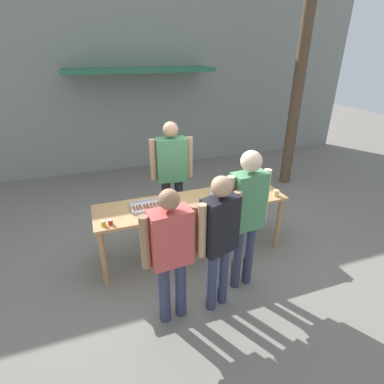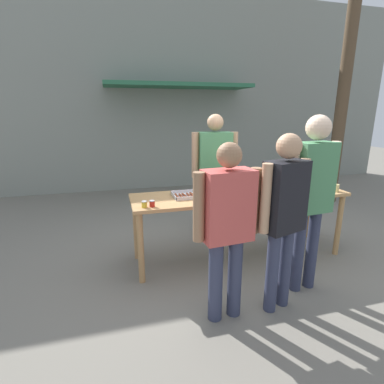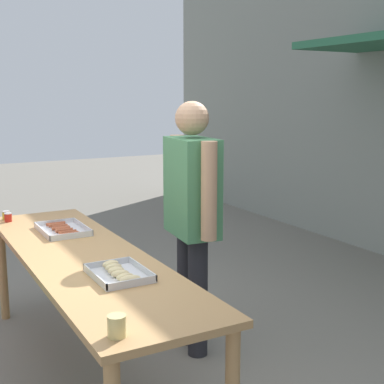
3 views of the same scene
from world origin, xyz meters
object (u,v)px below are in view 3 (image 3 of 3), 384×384
(food_tray_sausages, at_px, (63,230))
(food_tray_buns, at_px, (119,273))
(person_server_behind_table, at_px, (192,207))
(condiment_jar_mustard, at_px, (6,215))
(beer_cup, at_px, (117,326))
(condiment_jar_ketchup, at_px, (8,217))

(food_tray_sausages, height_order, food_tray_buns, food_tray_buns)
(food_tray_sausages, bearing_deg, food_tray_buns, 0.02)
(food_tray_buns, distance_m, person_server_behind_table, 0.99)
(condiment_jar_mustard, bearing_deg, food_tray_sausages, 25.71)
(beer_cup, relative_size, person_server_behind_table, 0.05)
(person_server_behind_table, bearing_deg, beer_cup, -33.48)
(food_tray_buns, bearing_deg, person_server_behind_table, 126.19)
(food_tray_sausages, relative_size, beer_cup, 4.96)
(food_tray_sausages, height_order, condiment_jar_mustard, condiment_jar_mustard)
(food_tray_buns, bearing_deg, condiment_jar_mustard, -170.41)
(food_tray_buns, height_order, beer_cup, beer_cup)
(condiment_jar_mustard, distance_m, beer_cup, 2.45)
(food_tray_buns, xyz_separation_m, condiment_jar_ketchup, (-1.66, -0.29, 0.02))
(condiment_jar_mustard, distance_m, condiment_jar_ketchup, 0.08)
(food_tray_sausages, relative_size, person_server_behind_table, 0.26)
(condiment_jar_ketchup, distance_m, person_server_behind_table, 1.54)
(food_tray_sausages, bearing_deg, condiment_jar_mustard, -154.29)
(condiment_jar_ketchup, bearing_deg, person_server_behind_table, 44.72)
(food_tray_buns, relative_size, beer_cup, 4.14)
(beer_cup, bearing_deg, food_tray_buns, 157.95)
(food_tray_buns, xyz_separation_m, condiment_jar_mustard, (-1.75, -0.30, 0.02))
(food_tray_buns, relative_size, condiment_jar_mustard, 5.47)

